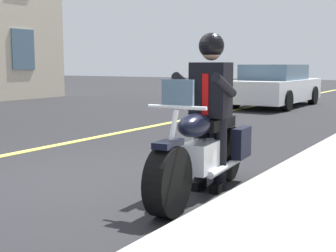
# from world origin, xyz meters

# --- Properties ---
(ground_plane) EXTENTS (80.00, 80.00, 0.00)m
(ground_plane) POSITION_xyz_m (0.00, 0.00, 0.00)
(ground_plane) COLOR black
(motorcycle_main) EXTENTS (2.22, 0.73, 1.26)m
(motorcycle_main) POSITION_xyz_m (-0.42, 1.58, 0.45)
(motorcycle_main) COLOR black
(motorcycle_main) RESTS_ON ground_plane
(rider_main) EXTENTS (0.66, 0.59, 1.74)m
(rider_main) POSITION_xyz_m (-0.61, 1.56, 1.04)
(rider_main) COLOR black
(rider_main) RESTS_ON ground_plane
(car_silver) EXTENTS (4.60, 1.92, 1.40)m
(car_silver) POSITION_xyz_m (-11.10, -1.39, 0.69)
(car_silver) COLOR white
(car_silver) RESTS_ON ground_plane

